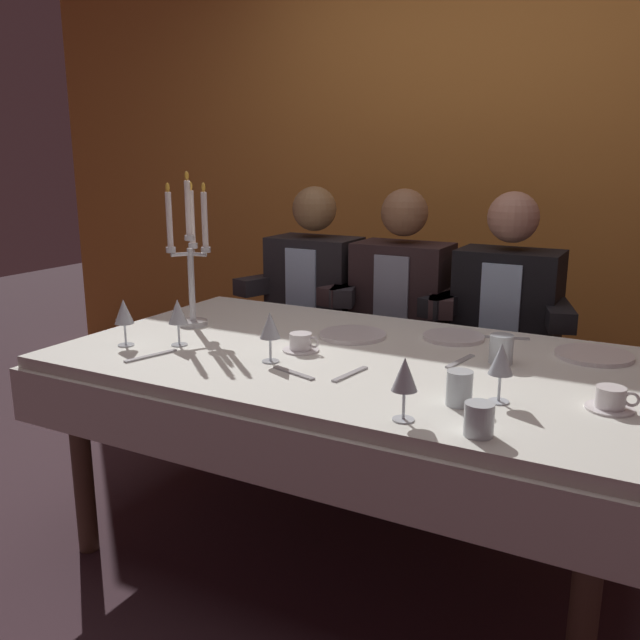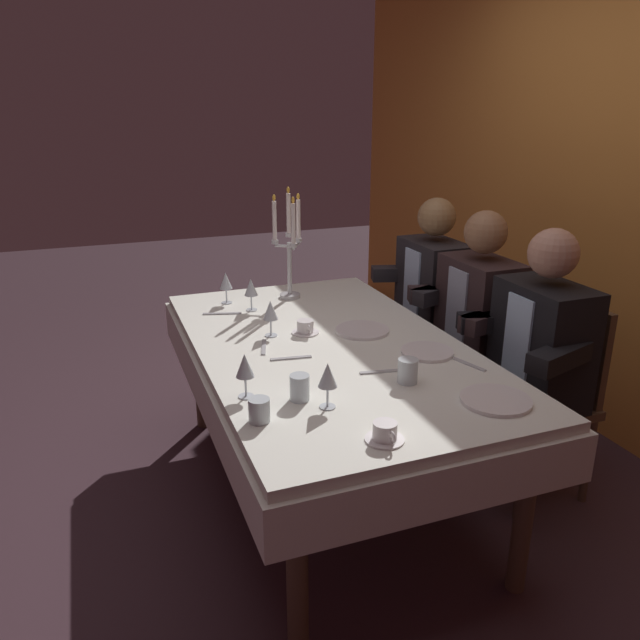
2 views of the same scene
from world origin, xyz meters
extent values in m
plane|color=#3D272F|center=(0.00, 0.00, 0.00)|extent=(12.00, 12.00, 0.00)
cube|color=orange|center=(0.00, 1.66, 1.35)|extent=(6.00, 0.12, 2.70)
cube|color=white|center=(0.00, 0.00, 0.72)|extent=(1.90, 1.10, 0.04)
cube|color=white|center=(0.00, 0.00, 0.61)|extent=(1.94, 1.14, 0.18)
cylinder|color=brown|center=(-0.83, -0.43, 0.35)|extent=(0.07, 0.07, 0.70)
cylinder|color=brown|center=(0.83, -0.43, 0.35)|extent=(0.07, 0.07, 0.70)
cylinder|color=brown|center=(-0.83, 0.43, 0.35)|extent=(0.07, 0.07, 0.70)
cylinder|color=brown|center=(0.83, 0.43, 0.35)|extent=(0.07, 0.07, 0.70)
cylinder|color=silver|center=(-0.70, 0.06, 0.75)|extent=(0.11, 0.11, 0.02)
cylinder|color=silver|center=(-0.70, 0.06, 0.90)|extent=(0.02, 0.02, 0.28)
cylinder|color=silver|center=(-0.70, 0.06, 1.08)|extent=(0.04, 0.04, 0.02)
cylinder|color=white|center=(-0.70, 0.06, 1.19)|extent=(0.02, 0.02, 0.20)
ellipsoid|color=yellow|center=(-0.70, 0.06, 1.31)|extent=(0.02, 0.02, 0.03)
cylinder|color=silver|center=(-0.67, 0.06, 1.02)|extent=(0.07, 0.01, 0.01)
cylinder|color=silver|center=(-0.63, 0.06, 1.04)|extent=(0.04, 0.04, 0.02)
cylinder|color=white|center=(-0.63, 0.06, 1.15)|extent=(0.02, 0.02, 0.20)
ellipsoid|color=yellow|center=(-0.63, 0.06, 1.27)|extent=(0.02, 0.02, 0.03)
cylinder|color=silver|center=(-0.72, 0.09, 1.02)|extent=(0.05, 0.07, 0.01)
cylinder|color=silver|center=(-0.74, 0.12, 1.04)|extent=(0.04, 0.04, 0.02)
cylinder|color=white|center=(-0.74, 0.12, 1.15)|extent=(0.02, 0.02, 0.20)
ellipsoid|color=yellow|center=(-0.74, 0.12, 1.27)|extent=(0.02, 0.02, 0.03)
cylinder|color=silver|center=(-0.72, 0.02, 1.02)|extent=(0.05, 0.07, 0.01)
cylinder|color=silver|center=(-0.74, -0.01, 1.04)|extent=(0.04, 0.04, 0.02)
cylinder|color=white|center=(-0.74, -0.01, 1.15)|extent=(0.02, 0.02, 0.20)
ellipsoid|color=yellow|center=(-0.74, -0.01, 1.27)|extent=(0.02, 0.02, 0.03)
cylinder|color=white|center=(0.24, 0.34, 0.75)|extent=(0.22, 0.22, 0.01)
cylinder|color=white|center=(-0.09, 0.20, 0.75)|extent=(0.24, 0.24, 0.01)
cylinder|color=white|center=(0.72, 0.34, 0.75)|extent=(0.25, 0.25, 0.01)
cylinder|color=silver|center=(0.55, -0.22, 0.74)|extent=(0.06, 0.06, 0.00)
cylinder|color=silver|center=(0.55, -0.22, 0.78)|extent=(0.01, 0.01, 0.07)
cone|color=silver|center=(0.55, -0.22, 0.86)|extent=(0.07, 0.07, 0.08)
cylinder|color=maroon|center=(0.55, -0.22, 0.84)|extent=(0.04, 0.04, 0.03)
cylinder|color=silver|center=(-0.57, -0.19, 0.74)|extent=(0.06, 0.06, 0.00)
cylinder|color=silver|center=(-0.57, -0.19, 0.78)|extent=(0.01, 0.01, 0.07)
cone|color=silver|center=(-0.57, -0.19, 0.86)|extent=(0.07, 0.07, 0.08)
cylinder|color=maroon|center=(-0.57, -0.19, 0.84)|extent=(0.04, 0.04, 0.03)
cylinder|color=silver|center=(-0.73, -0.28, 0.74)|extent=(0.06, 0.06, 0.00)
cylinder|color=silver|center=(-0.73, -0.28, 0.78)|extent=(0.01, 0.01, 0.07)
cone|color=silver|center=(-0.73, -0.28, 0.86)|extent=(0.07, 0.07, 0.08)
cylinder|color=silver|center=(-0.18, -0.20, 0.74)|extent=(0.06, 0.06, 0.00)
cylinder|color=silver|center=(-0.18, -0.20, 0.78)|extent=(0.01, 0.01, 0.07)
cone|color=silver|center=(-0.18, -0.20, 0.86)|extent=(0.07, 0.07, 0.08)
cylinder|color=maroon|center=(-0.18, -0.20, 0.84)|extent=(0.04, 0.04, 0.03)
cylinder|color=silver|center=(0.37, -0.46, 0.74)|extent=(0.06, 0.06, 0.00)
cylinder|color=silver|center=(0.37, -0.46, 0.78)|extent=(0.01, 0.01, 0.07)
cone|color=silver|center=(0.37, -0.46, 0.86)|extent=(0.07, 0.07, 0.08)
cylinder|color=#E0D172|center=(0.37, -0.46, 0.84)|extent=(0.04, 0.04, 0.03)
cylinder|color=silver|center=(0.46, -0.29, 0.79)|extent=(0.07, 0.07, 0.09)
cylinder|color=silver|center=(0.47, 0.13, 0.79)|extent=(0.07, 0.07, 0.09)
cylinder|color=silver|center=(0.56, -0.46, 0.78)|extent=(0.07, 0.07, 0.08)
cylinder|color=white|center=(-0.16, -0.05, 0.74)|extent=(0.12, 0.12, 0.01)
cylinder|color=white|center=(-0.16, -0.05, 0.77)|extent=(0.08, 0.08, 0.05)
torus|color=white|center=(-0.11, -0.05, 0.78)|extent=(0.04, 0.01, 0.04)
cylinder|color=white|center=(0.82, -0.14, 0.74)|extent=(0.12, 0.12, 0.01)
cylinder|color=white|center=(0.82, -0.14, 0.77)|extent=(0.08, 0.08, 0.05)
torus|color=white|center=(0.87, -0.14, 0.78)|extent=(0.04, 0.01, 0.04)
cube|color=#B7B7BC|center=(-0.06, -0.27, 0.74)|extent=(0.17, 0.07, 0.01)
cube|color=#B7B7BC|center=(0.35, 0.08, 0.74)|extent=(0.05, 0.17, 0.01)
cube|color=#B7B7BC|center=(0.41, 0.44, 0.74)|extent=(0.17, 0.06, 0.01)
cube|color=#B7B7BC|center=(-0.56, -0.34, 0.74)|extent=(0.07, 0.19, 0.01)
cube|color=#B7B7BC|center=(0.10, -0.20, 0.74)|extent=(0.04, 0.17, 0.01)
cylinder|color=brown|center=(-0.80, 0.70, 0.21)|extent=(0.04, 0.04, 0.42)
cylinder|color=brown|center=(-0.44, 0.70, 0.21)|extent=(0.04, 0.04, 0.42)
cylinder|color=brown|center=(-0.80, 1.06, 0.21)|extent=(0.04, 0.04, 0.42)
cylinder|color=brown|center=(-0.44, 1.06, 0.21)|extent=(0.04, 0.04, 0.42)
cube|color=brown|center=(-0.62, 0.88, 0.44)|extent=(0.42, 0.42, 0.04)
cube|color=brown|center=(-0.62, 1.07, 0.68)|extent=(0.38, 0.04, 0.44)
cube|color=black|center=(-0.62, 0.88, 0.73)|extent=(0.42, 0.26, 0.54)
cube|color=#ADC5E8|center=(-0.62, 0.75, 0.76)|extent=(0.16, 0.01, 0.40)
sphere|color=#946E46|center=(-0.62, 0.88, 1.14)|extent=(0.21, 0.21, 0.21)
cube|color=black|center=(-0.84, 0.78, 0.77)|extent=(0.19, 0.34, 0.08)
cube|color=black|center=(-0.40, 0.78, 0.77)|extent=(0.19, 0.34, 0.08)
cylinder|color=brown|center=(-0.35, 0.70, 0.21)|extent=(0.04, 0.04, 0.42)
cylinder|color=brown|center=(0.01, 0.70, 0.21)|extent=(0.04, 0.04, 0.42)
cylinder|color=brown|center=(-0.35, 1.06, 0.21)|extent=(0.04, 0.04, 0.42)
cylinder|color=brown|center=(0.01, 1.06, 0.21)|extent=(0.04, 0.04, 0.42)
cube|color=brown|center=(-0.17, 0.88, 0.44)|extent=(0.42, 0.42, 0.04)
cube|color=brown|center=(-0.17, 1.07, 0.68)|extent=(0.38, 0.04, 0.44)
cube|color=#2E2022|center=(-0.17, 0.88, 0.73)|extent=(0.42, 0.26, 0.54)
cube|color=#8E95AB|center=(-0.17, 0.75, 0.76)|extent=(0.16, 0.01, 0.40)
sphere|color=#936645|center=(-0.17, 0.88, 1.14)|extent=(0.21, 0.21, 0.21)
cube|color=#2E2022|center=(-0.39, 0.78, 0.77)|extent=(0.19, 0.34, 0.08)
cube|color=#2E2022|center=(0.05, 0.78, 0.77)|extent=(0.19, 0.34, 0.08)
cylinder|color=brown|center=(0.13, 0.70, 0.21)|extent=(0.04, 0.04, 0.42)
cylinder|color=brown|center=(0.49, 0.70, 0.21)|extent=(0.04, 0.04, 0.42)
cylinder|color=brown|center=(0.13, 1.06, 0.21)|extent=(0.04, 0.04, 0.42)
cylinder|color=brown|center=(0.49, 1.06, 0.21)|extent=(0.04, 0.04, 0.42)
cube|color=brown|center=(0.31, 0.88, 0.44)|extent=(0.42, 0.42, 0.04)
cube|color=brown|center=(0.31, 1.07, 0.68)|extent=(0.38, 0.04, 0.44)
cube|color=black|center=(0.31, 0.88, 0.73)|extent=(0.42, 0.26, 0.54)
cube|color=#ADCAEB|center=(0.31, 0.75, 0.76)|extent=(0.16, 0.01, 0.40)
sphere|color=tan|center=(0.31, 0.88, 1.14)|extent=(0.21, 0.21, 0.21)
cube|color=black|center=(0.09, 0.78, 0.77)|extent=(0.19, 0.34, 0.08)
cube|color=black|center=(0.53, 0.78, 0.77)|extent=(0.19, 0.34, 0.08)
camera|label=1|loc=(0.95, -1.95, 1.39)|focal=38.13mm
camera|label=2|loc=(2.32, -0.92, 1.73)|focal=34.87mm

